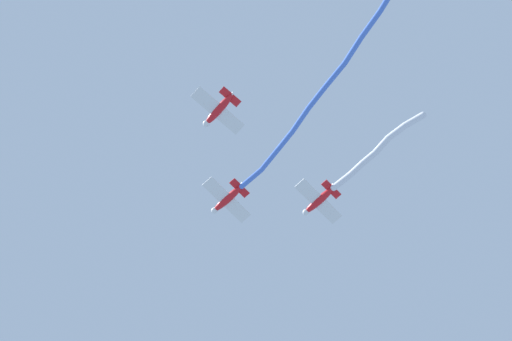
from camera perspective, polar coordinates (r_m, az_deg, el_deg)
airplane_lead at (r=79.82m, az=-2.59°, el=-2.57°), size 7.13×5.50×1.78m
smoke_trail_lead at (r=75.63m, az=5.45°, el=6.60°), size 6.16×29.15×1.94m
airplane_left_wing at (r=76.28m, az=-3.37°, el=5.36°), size 7.20×5.51×1.78m
airplane_right_wing at (r=80.52m, az=5.57°, el=-2.69°), size 7.15×5.51×1.78m
smoke_trail_right_wing at (r=79.07m, az=10.64°, el=1.70°), size 6.12×13.55×1.33m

